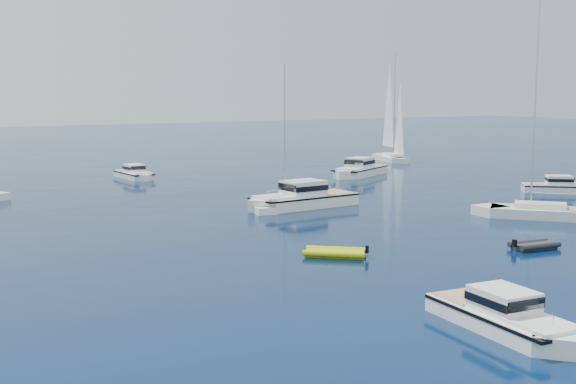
# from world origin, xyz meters

# --- Properties ---
(motor_cruiser_near) EXTENTS (3.37, 8.72, 2.24)m
(motor_cruiser_near) POSITION_xyz_m (-6.39, 0.60, 0.00)
(motor_cruiser_near) COLOR silver
(motor_cruiser_near) RESTS_ON ground
(motor_cruiser_centre) EXTENTS (11.48, 4.32, 2.95)m
(motor_cruiser_centre) POSITION_xyz_m (3.71, 33.00, 0.00)
(motor_cruiser_centre) COLOR silver
(motor_cruiser_centre) RESTS_ON ground
(motor_cruiser_far_r) EXTENTS (7.75, 6.96, 2.10)m
(motor_cruiser_far_r) POSITION_xyz_m (30.90, 28.19, 0.00)
(motor_cruiser_far_r) COLOR silver
(motor_cruiser_far_r) RESTS_ON ground
(motor_cruiser_distant) EXTENTS (10.75, 7.75, 2.75)m
(motor_cruiser_distant) POSITION_xyz_m (22.16, 49.89, 0.00)
(motor_cruiser_distant) COLOR silver
(motor_cruiser_distant) RESTS_ON ground
(motor_cruiser_horizon) EXTENTS (2.91, 8.02, 2.07)m
(motor_cruiser_horizon) POSITION_xyz_m (-1.45, 60.89, 0.00)
(motor_cruiser_horizon) COLOR white
(motor_cruiser_horizon) RESTS_ON ground
(sailboat_mid_r) EXTENTS (10.31, 11.14, 17.73)m
(sailboat_mid_r) POSITION_xyz_m (17.39, 18.53, 0.00)
(sailboat_mid_r) COLOR silver
(sailboat_mid_r) RESTS_ON ground
(sailboat_centre) EXTENTS (8.29, 6.72, 12.58)m
(sailboat_centre) POSITION_xyz_m (1.85, 33.38, 0.00)
(sailboat_centre) COLOR white
(sailboat_centre) RESTS_ON ground
(sailboat_sails_far) EXTENTS (5.65, 11.12, 15.83)m
(sailboat_sails_far) POSITION_xyz_m (37.52, 63.18, 0.00)
(sailboat_sails_far) COLOR white
(sailboat_sails_far) RESTS_ON ground
(tender_yellow) EXTENTS (4.29, 4.13, 0.95)m
(tender_yellow) POSITION_xyz_m (-4.58, 15.77, 0.00)
(tender_yellow) COLOR #B9BF0B
(tender_yellow) RESTS_ON ground
(tender_grey_near) EXTENTS (3.40, 2.16, 0.95)m
(tender_grey_near) POSITION_xyz_m (7.47, 11.11, 0.00)
(tender_grey_near) COLOR black
(tender_grey_near) RESTS_ON ground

